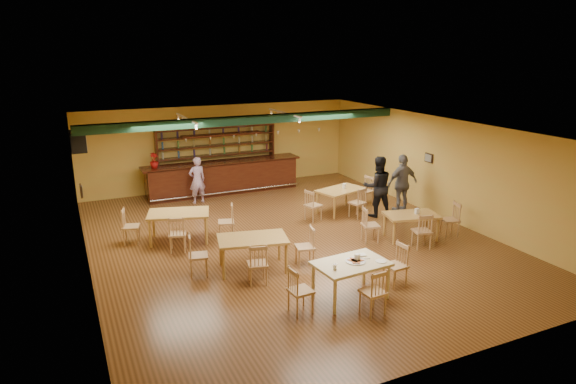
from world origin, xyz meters
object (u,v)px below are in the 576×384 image
bar_counter (223,177)px  dining_table_a (179,226)px  dining_table_c (253,254)px  dining_table_b (341,200)px  dining_table_d (411,226)px  patron_bar (197,180)px  patron_right_a (378,186)px  near_table (351,280)px

bar_counter → dining_table_a: bar_counter is taller
dining_table_c → dining_table_b: bearing=48.0°
dining_table_c → dining_table_d: 4.56m
patron_bar → dining_table_c: bearing=80.1°
dining_table_b → dining_table_a: bearing=167.1°
bar_counter → patron_right_a: 5.64m
patron_bar → bar_counter: bearing=-152.0°
patron_bar → patron_right_a: size_ratio=0.84×
bar_counter → patron_right_a: patron_right_a is taller
dining_table_c → dining_table_d: dining_table_c is taller
near_table → dining_table_b: bearing=57.0°
dining_table_a → dining_table_d: 6.19m
dining_table_a → patron_bar: size_ratio=1.01×
bar_counter → dining_table_c: bar_counter is taller
dining_table_b → patron_bar: (-3.81, 2.81, 0.41)m
dining_table_c → dining_table_d: size_ratio=1.14×
patron_right_a → dining_table_b: bearing=-30.4°
near_table → patron_right_a: 5.47m
bar_counter → dining_table_d: bearing=-63.5°
bar_counter → patron_bar: size_ratio=3.61×
bar_counter → near_table: size_ratio=3.83×
dining_table_a → dining_table_c: dining_table_a is taller
near_table → dining_table_d: bearing=29.7°
bar_counter → dining_table_b: size_ratio=3.80×
patron_bar → dining_table_b: bearing=135.8°
dining_table_b → dining_table_c: 4.93m
dining_table_c → patron_bar: patron_bar is taller
dining_table_d → dining_table_c: bearing=-165.1°
dining_table_b → bar_counter: bearing=109.7°
near_table → patron_bar: size_ratio=0.94×
bar_counter → dining_table_a: bearing=-122.1°
dining_table_a → dining_table_d: size_ratio=1.14×
dining_table_c → dining_table_d: bearing=13.6°
dining_table_d → patron_right_a: patron_right_a is taller
patron_right_a → dining_table_c: bearing=37.6°
patron_bar → patron_right_a: patron_right_a is taller
patron_bar → patron_right_a: (4.61, -3.61, 0.15)m
dining_table_a → patron_bar: 3.42m
dining_table_b → patron_right_a: size_ratio=0.79×
dining_table_d → patron_right_a: bearing=96.3°
dining_table_d → near_table: size_ratio=0.94×
dining_table_c → patron_bar: bearing=100.5°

